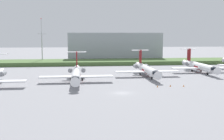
{
  "coord_description": "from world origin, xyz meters",
  "views": [
    {
      "loc": [
        -10.08,
        -67.81,
        14.55
      ],
      "look_at": [
        0.0,
        23.52,
        3.0
      ],
      "focal_mm": 43.9,
      "sensor_mm": 36.0,
      "label": 1
    }
  ],
  "objects_px": {
    "safety_cone_mid_marker": "(170,86)",
    "safety_cone_rear_marker": "(184,86)",
    "regional_jet_fifth": "(199,66)",
    "regional_jet_fourth": "(146,69)",
    "antenna_mast": "(42,45)",
    "regional_jet_third": "(76,74)",
    "safety_cone_front_marker": "(157,86)"
  },
  "relations": [
    {
      "from": "regional_jet_fourth",
      "to": "regional_jet_fifth",
      "type": "relative_size",
      "value": 1.0
    },
    {
      "from": "safety_cone_front_marker",
      "to": "safety_cone_rear_marker",
      "type": "height_order",
      "value": "same"
    },
    {
      "from": "regional_jet_fifth",
      "to": "safety_cone_mid_marker",
      "type": "distance_m",
      "value": 36.1
    },
    {
      "from": "antenna_mast",
      "to": "safety_cone_front_marker",
      "type": "relative_size",
      "value": 43.03
    },
    {
      "from": "regional_jet_fourth",
      "to": "safety_cone_front_marker",
      "type": "bearing_deg",
      "value": -94.92
    },
    {
      "from": "regional_jet_third",
      "to": "antenna_mast",
      "type": "distance_m",
      "value": 63.92
    },
    {
      "from": "regional_jet_third",
      "to": "safety_cone_mid_marker",
      "type": "distance_m",
      "value": 29.49
    },
    {
      "from": "regional_jet_third",
      "to": "safety_cone_front_marker",
      "type": "height_order",
      "value": "regional_jet_third"
    },
    {
      "from": "antenna_mast",
      "to": "safety_cone_mid_marker",
      "type": "height_order",
      "value": "antenna_mast"
    },
    {
      "from": "safety_cone_rear_marker",
      "to": "safety_cone_mid_marker",
      "type": "bearing_deg",
      "value": 173.04
    },
    {
      "from": "antenna_mast",
      "to": "safety_cone_rear_marker",
      "type": "bearing_deg",
      "value": -55.53
    },
    {
      "from": "regional_jet_third",
      "to": "antenna_mast",
      "type": "relative_size",
      "value": 1.31
    },
    {
      "from": "safety_cone_mid_marker",
      "to": "regional_jet_third",
      "type": "bearing_deg",
      "value": 156.88
    },
    {
      "from": "safety_cone_front_marker",
      "to": "safety_cone_rear_marker",
      "type": "xyz_separation_m",
      "value": [
        7.77,
        0.15,
        0.0
      ]
    },
    {
      "from": "regional_jet_third",
      "to": "safety_cone_rear_marker",
      "type": "xyz_separation_m",
      "value": [
        30.83,
        -12.01,
        -2.26
      ]
    },
    {
      "from": "regional_jet_third",
      "to": "regional_jet_fifth",
      "type": "xyz_separation_m",
      "value": [
        48.26,
        17.56,
        0.0
      ]
    },
    {
      "from": "safety_cone_mid_marker",
      "to": "safety_cone_rear_marker",
      "type": "xyz_separation_m",
      "value": [
        3.79,
        -0.46,
        0.0
      ]
    },
    {
      "from": "regional_jet_third",
      "to": "antenna_mast",
      "type": "xyz_separation_m",
      "value": [
        -19.02,
        60.59,
        7.28
      ]
    },
    {
      "from": "safety_cone_mid_marker",
      "to": "safety_cone_rear_marker",
      "type": "bearing_deg",
      "value": -6.96
    },
    {
      "from": "safety_cone_front_marker",
      "to": "safety_cone_mid_marker",
      "type": "relative_size",
      "value": 1.0
    },
    {
      "from": "safety_cone_front_marker",
      "to": "safety_cone_rear_marker",
      "type": "bearing_deg",
      "value": 1.12
    },
    {
      "from": "safety_cone_rear_marker",
      "to": "regional_jet_fourth",
      "type": "bearing_deg",
      "value": 105.46
    },
    {
      "from": "regional_jet_third",
      "to": "regional_jet_fifth",
      "type": "distance_m",
      "value": 51.36
    },
    {
      "from": "antenna_mast",
      "to": "safety_cone_mid_marker",
      "type": "distance_m",
      "value": 86.11
    },
    {
      "from": "regional_jet_fifth",
      "to": "safety_cone_rear_marker",
      "type": "xyz_separation_m",
      "value": [
        -17.43,
        -29.57,
        -2.26
      ]
    },
    {
      "from": "safety_cone_mid_marker",
      "to": "regional_jet_fifth",
      "type": "bearing_deg",
      "value": 53.91
    },
    {
      "from": "regional_jet_fifth",
      "to": "safety_cone_mid_marker",
      "type": "bearing_deg",
      "value": -126.09
    },
    {
      "from": "antenna_mast",
      "to": "safety_cone_mid_marker",
      "type": "bearing_deg",
      "value": -57.44
    },
    {
      "from": "regional_jet_third",
      "to": "regional_jet_fifth",
      "type": "relative_size",
      "value": 1.0
    },
    {
      "from": "regional_jet_fourth",
      "to": "safety_cone_front_marker",
      "type": "relative_size",
      "value": 56.36
    },
    {
      "from": "regional_jet_third",
      "to": "safety_cone_mid_marker",
      "type": "xyz_separation_m",
      "value": [
        27.04,
        -11.55,
        -2.26
      ]
    },
    {
      "from": "regional_jet_fifth",
      "to": "regional_jet_third",
      "type": "bearing_deg",
      "value": -160.0
    }
  ]
}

